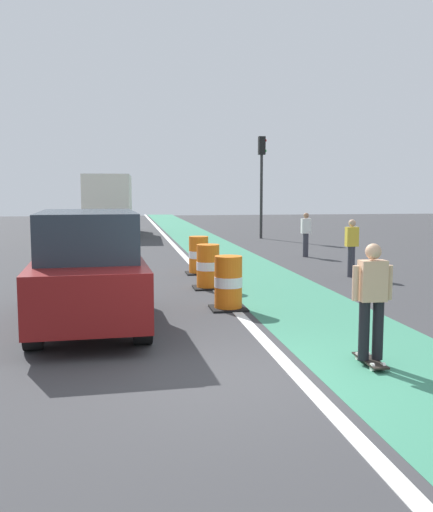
{
  "coord_description": "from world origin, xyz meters",
  "views": [
    {
      "loc": [
        -1.3,
        -7.13,
        2.39
      ],
      "look_at": [
        0.53,
        4.18,
        1.1
      ],
      "focal_mm": 40.49,
      "sensor_mm": 36.0,
      "label": 1
    }
  ],
  "objects_px": {
    "traffic_barrel_back": "(199,256)",
    "traffic_light_corner": "(262,169)",
    "skateboarder_on_lane": "(372,300)",
    "pedestrian_waiting": "(352,246)",
    "pedestrian_crossing": "(306,233)",
    "delivery_truck_down_block": "(110,201)",
    "parked_suv_nearest": "(88,268)",
    "traffic_barrel_mid": "(208,267)",
    "traffic_barrel_front": "(228,283)"
  },
  "relations": [
    {
      "from": "parked_suv_nearest",
      "to": "pedestrian_waiting",
      "type": "relative_size",
      "value": 2.91
    },
    {
      "from": "parked_suv_nearest",
      "to": "traffic_barrel_back",
      "type": "xyz_separation_m",
      "value": [
        2.76,
        6.16,
        -0.5
      ]
    },
    {
      "from": "skateboarder_on_lane",
      "to": "traffic_light_corner",
      "type": "height_order",
      "value": "traffic_light_corner"
    },
    {
      "from": "traffic_barrel_front",
      "to": "traffic_barrel_mid",
      "type": "bearing_deg",
      "value": 90.83
    },
    {
      "from": "traffic_barrel_front",
      "to": "skateboarder_on_lane",
      "type": "bearing_deg",
      "value": -72.78
    },
    {
      "from": "parked_suv_nearest",
      "to": "pedestrian_waiting",
      "type": "xyz_separation_m",
      "value": [
        6.89,
        4.85,
        -0.17
      ]
    },
    {
      "from": "skateboarder_on_lane",
      "to": "parked_suv_nearest",
      "type": "xyz_separation_m",
      "value": [
        -3.96,
        3.01,
        0.12
      ]
    },
    {
      "from": "skateboarder_on_lane",
      "to": "traffic_barrel_front",
      "type": "xyz_separation_m",
      "value": [
        -1.25,
        4.04,
        -0.38
      ]
    },
    {
      "from": "traffic_light_corner",
      "to": "pedestrian_waiting",
      "type": "relative_size",
      "value": 3.17
    },
    {
      "from": "skateboarder_on_lane",
      "to": "pedestrian_waiting",
      "type": "distance_m",
      "value": 8.39
    },
    {
      "from": "skateboarder_on_lane",
      "to": "pedestrian_waiting",
      "type": "height_order",
      "value": "skateboarder_on_lane"
    },
    {
      "from": "parked_suv_nearest",
      "to": "traffic_light_corner",
      "type": "bearing_deg",
      "value": 67.45
    },
    {
      "from": "parked_suv_nearest",
      "to": "delivery_truck_down_block",
      "type": "relative_size",
      "value": 0.61
    },
    {
      "from": "traffic_barrel_mid",
      "to": "traffic_barrel_front",
      "type": "bearing_deg",
      "value": -89.17
    },
    {
      "from": "skateboarder_on_lane",
      "to": "delivery_truck_down_block",
      "type": "height_order",
      "value": "delivery_truck_down_block"
    },
    {
      "from": "parked_suv_nearest",
      "to": "traffic_light_corner",
      "type": "xyz_separation_m",
      "value": [
        7.53,
        18.14,
        2.47
      ]
    },
    {
      "from": "parked_suv_nearest",
      "to": "traffic_barrel_back",
      "type": "height_order",
      "value": "parked_suv_nearest"
    },
    {
      "from": "skateboarder_on_lane",
      "to": "pedestrian_crossing",
      "type": "distance_m",
      "value": 13.24
    },
    {
      "from": "delivery_truck_down_block",
      "to": "pedestrian_waiting",
      "type": "relative_size",
      "value": 4.77
    },
    {
      "from": "delivery_truck_down_block",
      "to": "traffic_barrel_back",
      "type": "bearing_deg",
      "value": -79.74
    },
    {
      "from": "traffic_barrel_back",
      "to": "parked_suv_nearest",
      "type": "bearing_deg",
      "value": -114.18
    },
    {
      "from": "traffic_barrel_back",
      "to": "traffic_light_corner",
      "type": "relative_size",
      "value": 0.21
    },
    {
      "from": "traffic_barrel_mid",
      "to": "traffic_light_corner",
      "type": "relative_size",
      "value": 0.21
    },
    {
      "from": "traffic_barrel_front",
      "to": "traffic_light_corner",
      "type": "xyz_separation_m",
      "value": [
        4.83,
        17.1,
        2.97
      ]
    },
    {
      "from": "pedestrian_crossing",
      "to": "delivery_truck_down_block",
      "type": "bearing_deg",
      "value": 121.08
    },
    {
      "from": "traffic_barrel_back",
      "to": "pedestrian_crossing",
      "type": "height_order",
      "value": "pedestrian_crossing"
    },
    {
      "from": "traffic_barrel_back",
      "to": "pedestrian_waiting",
      "type": "distance_m",
      "value": 4.34
    },
    {
      "from": "skateboarder_on_lane",
      "to": "traffic_barrel_back",
      "type": "bearing_deg",
      "value": 97.4
    },
    {
      "from": "pedestrian_crossing",
      "to": "pedestrian_waiting",
      "type": "relative_size",
      "value": 1.0
    },
    {
      "from": "traffic_barrel_mid",
      "to": "traffic_barrel_back",
      "type": "distance_m",
      "value": 2.56
    },
    {
      "from": "traffic_barrel_mid",
      "to": "traffic_light_corner",
      "type": "bearing_deg",
      "value": 71.49
    },
    {
      "from": "parked_suv_nearest",
      "to": "pedestrian_crossing",
      "type": "height_order",
      "value": "parked_suv_nearest"
    },
    {
      "from": "parked_suv_nearest",
      "to": "traffic_barrel_mid",
      "type": "relative_size",
      "value": 4.3
    },
    {
      "from": "parked_suv_nearest",
      "to": "pedestrian_waiting",
      "type": "height_order",
      "value": "parked_suv_nearest"
    },
    {
      "from": "skateboarder_on_lane",
      "to": "pedestrian_waiting",
      "type": "xyz_separation_m",
      "value": [
        2.94,
        7.86,
        -0.05
      ]
    },
    {
      "from": "traffic_barrel_front",
      "to": "delivery_truck_down_block",
      "type": "distance_m",
      "value": 21.07
    },
    {
      "from": "delivery_truck_down_block",
      "to": "pedestrian_crossing",
      "type": "xyz_separation_m",
      "value": [
        7.26,
        -12.05,
        -0.98
      ]
    },
    {
      "from": "traffic_light_corner",
      "to": "skateboarder_on_lane",
      "type": "bearing_deg",
      "value": -99.6
    },
    {
      "from": "traffic_barrel_mid",
      "to": "pedestrian_crossing",
      "type": "xyz_separation_m",
      "value": [
        4.52,
        6.22,
        0.33
      ]
    },
    {
      "from": "traffic_light_corner",
      "to": "pedestrian_waiting",
      "type": "height_order",
      "value": "traffic_light_corner"
    },
    {
      "from": "traffic_barrel_back",
      "to": "traffic_light_corner",
      "type": "xyz_separation_m",
      "value": [
        4.76,
        11.98,
        2.97
      ]
    },
    {
      "from": "pedestrian_crossing",
      "to": "parked_suv_nearest",
      "type": "bearing_deg",
      "value": -126.16
    },
    {
      "from": "traffic_barrel_front",
      "to": "pedestrian_waiting",
      "type": "distance_m",
      "value": 5.68
    },
    {
      "from": "traffic_light_corner",
      "to": "traffic_barrel_mid",
      "type": "bearing_deg",
      "value": -108.51
    },
    {
      "from": "traffic_barrel_back",
      "to": "pedestrian_waiting",
      "type": "relative_size",
      "value": 0.68
    },
    {
      "from": "pedestrian_waiting",
      "to": "skateboarder_on_lane",
      "type": "bearing_deg",
      "value": -110.5
    },
    {
      "from": "traffic_barrel_back",
      "to": "pedestrian_crossing",
      "type": "bearing_deg",
      "value": 39.72
    },
    {
      "from": "traffic_light_corner",
      "to": "pedestrian_waiting",
      "type": "bearing_deg",
      "value": -92.74
    },
    {
      "from": "pedestrian_waiting",
      "to": "traffic_barrel_front",
      "type": "bearing_deg",
      "value": -137.67
    },
    {
      "from": "traffic_barrel_front",
      "to": "traffic_barrel_mid",
      "type": "distance_m",
      "value": 2.57
    }
  ]
}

